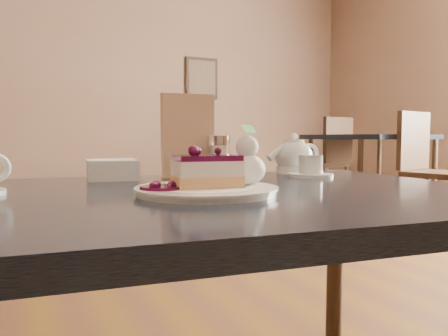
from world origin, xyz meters
name	(u,v)px	position (x,y,z in m)	size (l,w,h in m)	color
main_table	(199,230)	(-0.20, 0.19, 0.63)	(1.20, 0.87, 0.70)	#1D2737
dessert_plate	(207,191)	(-0.21, 0.14, 0.71)	(0.24, 0.24, 0.01)	white
cheesecake_slice	(207,171)	(-0.21, 0.14, 0.74)	(0.12, 0.09, 0.06)	#DFAD67
whipped_cream	(247,169)	(-0.13, 0.14, 0.74)	(0.07, 0.07, 0.06)	white
berry_sauce	(162,188)	(-0.29, 0.15, 0.72)	(0.07, 0.07, 0.01)	#470B28
tea_set	(297,159)	(0.18, 0.42, 0.74)	(0.15, 0.21, 0.10)	white
menu_card	(188,136)	(-0.12, 0.47, 0.80)	(0.13, 0.03, 0.21)	beige
sugar_shaker	(218,156)	(-0.05, 0.43, 0.75)	(0.06, 0.06, 0.10)	white
napkin_stack	(112,169)	(-0.30, 0.49, 0.72)	(0.11, 0.11, 0.05)	white
bg_table_far_right	(370,211)	(2.64, 2.68, 0.08)	(1.27, 2.01, 1.33)	#1D2737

